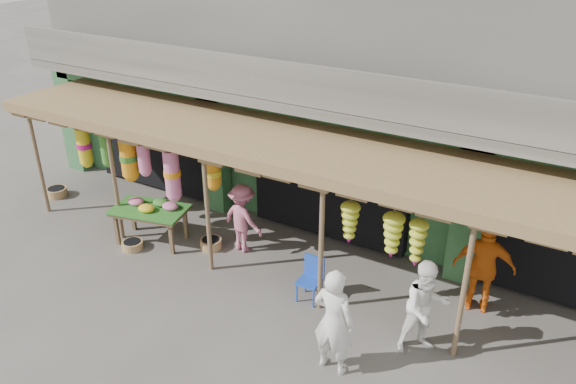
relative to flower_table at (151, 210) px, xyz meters
The scene contains 12 objects.
ground 3.38m from the flower_table, ahead, with size 80.00×80.00×0.00m, color #514C47.
building 6.38m from the flower_table, 55.66° to the left, with size 16.40×6.80×7.00m.
awning 3.68m from the flower_table, 13.40° to the left, with size 14.00×2.70×2.79m.
flower_table is the anchor object (origin of this frame).
blue_chair 4.02m from the flower_table, ahead, with size 0.42×0.43×0.87m.
basket_left 3.79m from the flower_table, behind, with size 0.53×0.53×0.22m, color olive.
basket_mid 0.87m from the flower_table, 109.79° to the right, with size 0.46×0.46×0.18m, color olive.
basket_right 1.50m from the flower_table, 16.85° to the left, with size 0.47×0.47×0.21m, color olive.
person_front 5.40m from the flower_table, 16.54° to the right, with size 0.68×0.45×1.87m, color silver.
person_right 6.28m from the flower_table, ahead, with size 0.82×0.64×1.70m, color white.
person_vendor 6.93m from the flower_table, ahead, with size 1.08×0.45×1.84m, color orange.
person_shopper 2.06m from the flower_table, 20.15° to the left, with size 1.00×0.57×1.54m, color #C1667E.
Camera 1 is at (4.72, -7.76, 6.56)m, focal length 35.00 mm.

